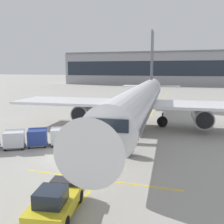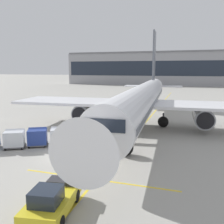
% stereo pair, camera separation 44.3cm
% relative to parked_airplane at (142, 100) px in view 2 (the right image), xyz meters
% --- Properties ---
extents(ground_plane, '(600.00, 600.00, 0.00)m').
position_rel_parked_airplane_xyz_m(ground_plane, '(-4.49, -13.30, -3.84)').
color(ground_plane, '#9E9B93').
extents(parked_airplane, '(36.32, 46.43, 15.57)m').
position_rel_parked_airplane_xyz_m(parked_airplane, '(0.00, 0.00, 0.00)').
color(parked_airplane, white).
rests_on(parked_airplane, ground).
extents(belt_loader, '(4.98, 3.68, 3.52)m').
position_rel_parked_airplane_xyz_m(belt_loader, '(-4.00, -7.59, -2.90)').
color(belt_loader, '#A3A8B2').
rests_on(belt_loader, ground).
extents(baggage_cart_lead, '(2.78, 2.34, 1.91)m').
position_rel_parked_airplane_xyz_m(baggage_cart_lead, '(-6.77, -10.55, -2.84)').
color(baggage_cart_lead, '#515156').
rests_on(baggage_cart_lead, ground).
extents(baggage_cart_second, '(2.78, 2.34, 1.91)m').
position_rel_parked_airplane_xyz_m(baggage_cart_second, '(-8.84, -11.65, -2.84)').
color(baggage_cart_second, '#515156').
rests_on(baggage_cart_second, ground).
extents(baggage_cart_third, '(2.78, 2.34, 1.91)m').
position_rel_parked_airplane_xyz_m(baggage_cart_third, '(-10.69, -12.93, -2.84)').
color(baggage_cart_third, '#515156').
rests_on(baggage_cart_third, ground).
extents(pushback_tug, '(2.73, 4.66, 1.83)m').
position_rel_parked_airplane_xyz_m(pushback_tug, '(-0.80, -22.16, -3.01)').
color(pushback_tug, gold).
rests_on(pushback_tug, ground).
extents(ground_crew_by_loader, '(0.32, 0.56, 1.74)m').
position_rel_parked_airplane_xyz_m(ground_crew_by_loader, '(-4.84, -7.36, -2.84)').
color(ground_crew_by_loader, '#514C42').
rests_on(ground_crew_by_loader, ground).
extents(ground_crew_by_carts, '(0.54, 0.36, 1.74)m').
position_rel_parked_airplane_xyz_m(ground_crew_by_carts, '(-4.90, -11.52, -2.84)').
color(ground_crew_by_carts, '#514C42').
rests_on(ground_crew_by_carts, ground).
extents(ground_crew_marshaller, '(0.57, 0.27, 1.74)m').
position_rel_parked_airplane_xyz_m(ground_crew_marshaller, '(-5.13, -8.34, -2.84)').
color(ground_crew_marshaller, '#333847').
rests_on(ground_crew_marshaller, ground).
extents(ground_crew_wingwalker, '(0.57, 0.27, 1.74)m').
position_rel_parked_airplane_xyz_m(ground_crew_wingwalker, '(-5.60, -7.22, -2.84)').
color(ground_crew_wingwalker, black).
rests_on(ground_crew_wingwalker, ground).
extents(safety_cone_engine_keepout, '(0.66, 0.66, 0.75)m').
position_rel_parked_airplane_xyz_m(safety_cone_engine_keepout, '(-6.50, -4.73, -3.47)').
color(safety_cone_engine_keepout, black).
rests_on(safety_cone_engine_keepout, ground).
extents(apron_guidance_line_lead_in, '(0.20, 110.00, 0.01)m').
position_rel_parked_airplane_xyz_m(apron_guidance_line_lead_in, '(-0.01, -0.83, -3.83)').
color(apron_guidance_line_lead_in, yellow).
rests_on(apron_guidance_line_lead_in, ground).
extents(apron_guidance_line_stop_bar, '(12.00, 0.20, 0.01)m').
position_rel_parked_airplane_xyz_m(apron_guidance_line_stop_bar, '(0.05, -17.37, -3.83)').
color(apron_guidance_line_stop_bar, yellow).
rests_on(apron_guidance_line_stop_bar, ground).
extents(terminal_building, '(94.21, 14.43, 16.61)m').
position_rel_parked_airplane_xyz_m(terminal_building, '(-9.89, 96.41, 4.42)').
color(terminal_building, '#939399').
rests_on(terminal_building, ground).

